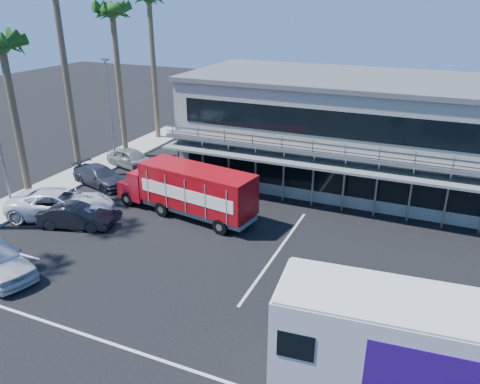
% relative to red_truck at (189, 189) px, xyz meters
% --- Properties ---
extents(ground, '(120.00, 120.00, 0.00)m').
position_rel_red_truck_xyz_m(ground, '(4.29, -5.10, -1.70)').
color(ground, black).
rests_on(ground, ground).
extents(building, '(22.40, 12.00, 7.30)m').
position_rel_red_truck_xyz_m(building, '(7.29, 9.84, 1.96)').
color(building, gray).
rests_on(building, ground).
extents(curb_strip, '(3.00, 32.00, 0.16)m').
position_rel_red_truck_xyz_m(curb_strip, '(-10.71, 0.90, -1.62)').
color(curb_strip, '#A5A399').
rests_on(curb_strip, ground).
extents(palm_c, '(2.80, 2.80, 10.75)m').
position_rel_red_truck_xyz_m(palm_c, '(-10.61, -2.10, 7.51)').
color(palm_c, brown).
rests_on(palm_c, ground).
extents(palm_e, '(2.80, 2.80, 12.25)m').
position_rel_red_truck_xyz_m(palm_e, '(-10.41, 7.90, 8.87)').
color(palm_e, brown).
rests_on(palm_e, ground).
extents(palm_f, '(2.80, 2.80, 13.25)m').
position_rel_red_truck_xyz_m(palm_f, '(-10.81, 13.40, 9.77)').
color(palm_f, brown).
rests_on(palm_f, ground).
extents(light_pole_far, '(0.50, 0.25, 8.09)m').
position_rel_red_truck_xyz_m(light_pole_far, '(-9.91, 5.90, 2.80)').
color(light_pole_far, gray).
rests_on(light_pole_far, ground).
extents(red_truck, '(9.42, 3.60, 3.10)m').
position_rel_red_truck_xyz_m(red_truck, '(0.00, 0.00, 0.00)').
color(red_truck, maroon).
rests_on(red_truck, ground).
extents(white_van, '(8.26, 3.49, 3.93)m').
position_rel_red_truck_xyz_m(white_van, '(13.03, -9.62, 0.39)').
color(white_van, silver).
rests_on(white_van, ground).
extents(parked_car_b, '(4.37, 2.56, 1.36)m').
position_rel_red_truck_xyz_m(parked_car_b, '(-5.21, -3.90, -1.02)').
color(parked_car_b, black).
rests_on(parked_car_b, ground).
extents(parked_car_c, '(6.69, 4.60, 1.70)m').
position_rel_red_truck_xyz_m(parked_car_c, '(-6.86, -3.21, -0.85)').
color(parked_car_c, silver).
rests_on(parked_car_c, ground).
extents(parked_car_d, '(4.98, 3.00, 1.35)m').
position_rel_red_truck_xyz_m(parked_car_d, '(-8.09, 1.83, -1.02)').
color(parked_car_d, '#2B2E39').
rests_on(parked_car_d, ground).
extents(parked_car_e, '(4.68, 2.74, 1.50)m').
position_rel_red_truck_xyz_m(parked_car_e, '(-8.21, 5.70, -0.95)').
color(parked_car_e, gray).
rests_on(parked_car_e, ground).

